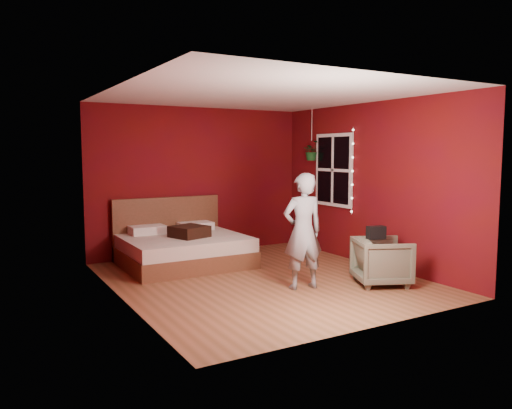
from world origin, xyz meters
name	(u,v)px	position (x,y,z in m)	size (l,w,h in m)	color
floor	(263,280)	(0.00, 0.00, 0.00)	(4.50, 4.50, 0.00)	brown
room_walls	(263,162)	(0.00, 0.00, 1.68)	(4.04, 4.54, 2.62)	#5F0F0A
window	(333,170)	(1.97, 0.90, 1.50)	(0.05, 0.97, 1.27)	white
fairy_lights	(352,171)	(1.94, 0.37, 1.50)	(0.04, 0.04, 1.45)	silver
bed	(182,248)	(-0.64, 1.48, 0.27)	(1.89, 1.61, 1.04)	brown
person	(303,231)	(0.22, -0.65, 0.77)	(0.56, 0.37, 1.54)	slate
armchair	(382,261)	(1.28, -1.03, 0.32)	(0.69, 0.71, 0.65)	#686852
handbag	(376,232)	(1.15, -1.04, 0.73)	(0.24, 0.12, 0.17)	black
throw_pillow	(189,231)	(-0.59, 1.30, 0.56)	(0.50, 0.50, 0.18)	black
hanging_plant	(312,151)	(1.88, 1.44, 1.84)	(0.34, 0.30, 0.94)	silver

